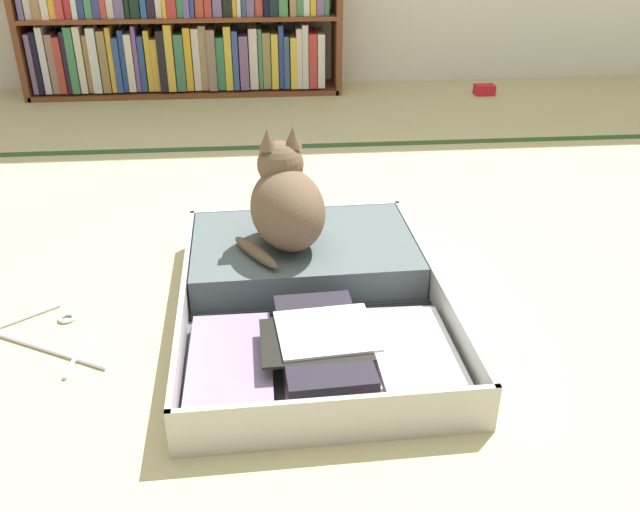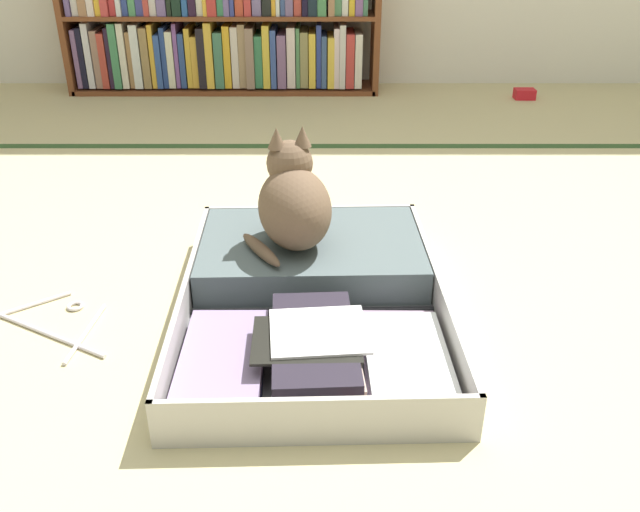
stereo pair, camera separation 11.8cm
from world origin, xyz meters
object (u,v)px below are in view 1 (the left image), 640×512
bookshelf (179,21)px  black_cat (285,204)px  open_suitcase (309,289)px  clothes_hanger (42,335)px  small_red_pouch (484,90)px

bookshelf → black_cat: bearing=-77.6°
open_suitcase → clothes_hanger: 0.63m
bookshelf → clothes_hanger: size_ratio=4.15×
black_cat → clothes_hanger: 0.65m
bookshelf → black_cat: 2.04m
clothes_hanger → small_red_pouch: 2.63m
open_suitcase → small_red_pouch: size_ratio=8.72×
bookshelf → small_red_pouch: 1.58m
clothes_hanger → open_suitcase: bearing=7.9°
open_suitcase → black_cat: black_cat is taller
open_suitcase → clothes_hanger: bearing=-172.1°
black_cat → small_red_pouch: (1.10, 1.81, -0.19)m
black_cat → small_red_pouch: size_ratio=3.03×
black_cat → clothes_hanger: bearing=-158.9°
bookshelf → small_red_pouch: size_ratio=15.78×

